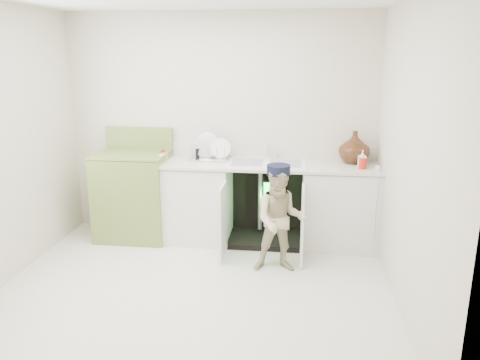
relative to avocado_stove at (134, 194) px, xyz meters
name	(u,v)px	position (x,y,z in m)	size (l,w,h in m)	color
ground	(195,289)	(0.95, -1.18, -0.50)	(3.50, 3.50, 0.00)	silver
room_shell	(191,153)	(0.95, -1.18, 0.75)	(6.00, 5.50, 1.26)	beige
counter_run	(269,200)	(1.53, 0.03, -0.03)	(2.44, 1.02, 1.25)	silver
avocado_stove	(134,194)	(0.00, 0.00, 0.00)	(0.79, 0.65, 1.22)	olive
repair_worker	(280,219)	(1.69, -0.69, 0.02)	(0.54, 0.59, 1.05)	tan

